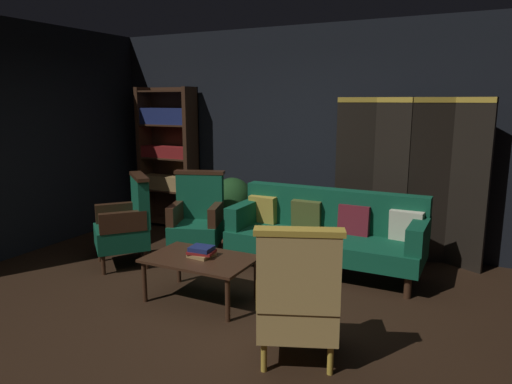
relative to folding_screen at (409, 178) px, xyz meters
name	(u,v)px	position (x,y,z in m)	size (l,w,h in m)	color
ground_plane	(216,310)	(-1.28, -2.20, -0.99)	(10.00, 10.00, 0.00)	black
back_wall	(313,136)	(-1.28, 0.25, 0.41)	(7.20, 0.10, 2.80)	black
side_wall_left	(33,138)	(-4.28, -1.60, 0.41)	(0.10, 3.60, 2.80)	black
folding_screen	(409,178)	(0.00, 0.00, 0.00)	(1.72, 0.25, 1.90)	black
bookshelf	(168,154)	(-3.43, 0.00, 0.10)	(0.90, 0.32, 2.05)	#382114
velvet_couch	(327,230)	(-0.73, -0.74, -0.53)	(2.12, 0.78, 0.88)	#382114
coffee_table	(200,262)	(-1.53, -2.07, -0.61)	(1.00, 0.64, 0.42)	#382114
armchair_gilt_accent	(298,297)	(-0.33, -2.63, -0.50)	(0.75, 0.75, 1.04)	gold
armchair_wing_left	(127,223)	(-2.82, -1.62, -0.50)	(0.81, 0.81, 1.04)	#382114
armchair_wing_right	(197,219)	(-2.21, -1.09, -0.50)	(0.74, 0.74, 1.04)	#382114
potted_plant	(232,205)	(-2.18, -0.29, -0.49)	(0.57, 0.57, 0.86)	brown
book_tan_leather	(202,255)	(-1.53, -2.03, -0.55)	(0.21, 0.20, 0.03)	#9E7A47
book_red_leather	(202,252)	(-1.53, -2.03, -0.52)	(0.24, 0.18, 0.03)	maroon
book_navy_cloth	(202,249)	(-1.53, -2.03, -0.49)	(0.21, 0.17, 0.04)	navy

